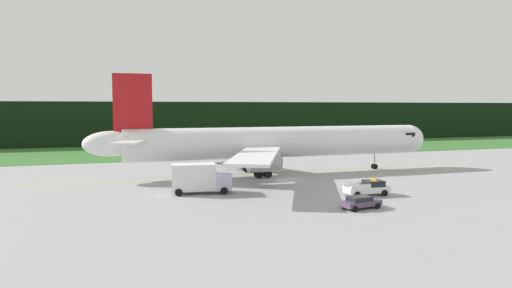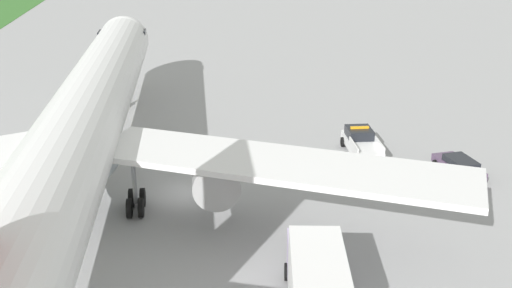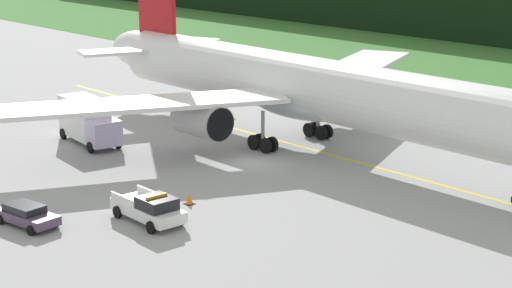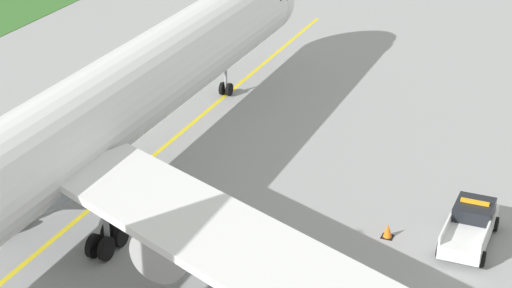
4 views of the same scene
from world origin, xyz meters
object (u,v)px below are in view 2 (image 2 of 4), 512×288
object	(u,v)px
airliner	(84,125)
staff_car	(459,166)
ops_pickup_truck	(361,143)
apron_cone	(314,157)
catering_truck	(316,281)

from	to	relation	value
airliner	staff_car	size ratio (longest dim) A/B	12.29
ops_pickup_truck	airliner	bearing A→B (deg)	105.23
airliner	staff_car	bearing A→B (deg)	-88.23
ops_pickup_truck	staff_car	distance (m)	7.36
ops_pickup_truck	apron_cone	distance (m)	4.09
staff_car	apron_cone	world-z (taller)	staff_car
airliner	ops_pickup_truck	bearing A→B (deg)	-74.77
ops_pickup_truck	catering_truck	xyz separation A→B (m)	(-19.00, 7.21, 1.01)
airliner	catering_truck	xyz separation A→B (m)	(-13.72, -12.17, -2.98)
ops_pickup_truck	staff_car	world-z (taller)	ops_pickup_truck
apron_cone	ops_pickup_truck	bearing A→B (deg)	-72.93
ops_pickup_truck	apron_cone	world-z (taller)	ops_pickup_truck
airliner	ops_pickup_truck	xyz separation A→B (m)	(5.28, -19.38, -3.99)
airliner	catering_truck	distance (m)	18.58
ops_pickup_truck	apron_cone	size ratio (longest dim) A/B	7.16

